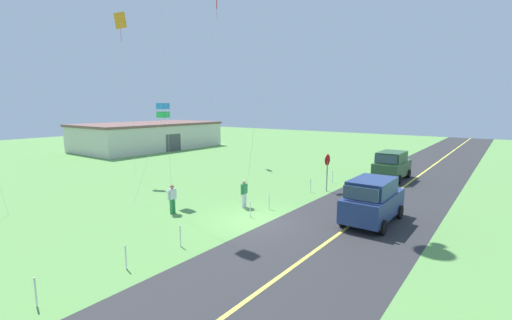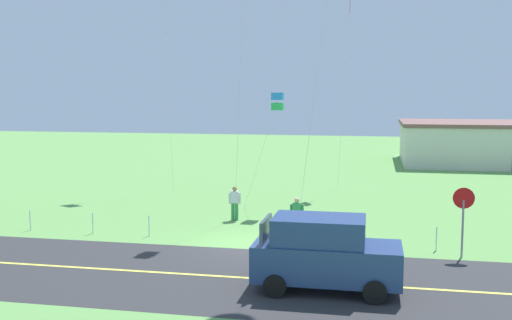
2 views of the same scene
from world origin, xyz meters
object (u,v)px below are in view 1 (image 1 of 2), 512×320
Objects in this scene: car_parked_east_near at (392,165)px; kite_pink_drift at (163,111)px; person_adult_companion at (244,193)px; warehouse_distant at (149,136)px; car_suv_foreground at (373,200)px; kite_green_far at (120,24)px; stop_sign at (327,165)px; person_adult_near at (172,198)px; kite_orange_near at (217,7)px.

kite_pink_drift reaches higher than car_parked_east_near.
warehouse_distant reaches higher than person_adult_companion.
person_adult_companion is 31.47m from warehouse_distant.
warehouse_distant is at bearing 69.96° from car_suv_foreground.
car_parked_east_near is 17.86m from kite_pink_drift.
car_suv_foreground is 0.34× the size of kite_green_far.
car_parked_east_near is 1.72× the size of stop_sign.
stop_sign is 31.21m from warehouse_distant.
warehouse_distant is at bearing 55.31° from kite_pink_drift.
car_suv_foreground is 6.51m from stop_sign.
kite_pink_drift is at bearing -109.74° from kite_green_far.
kite_green_far reaches higher than person_adult_near.
car_parked_east_near is 2.75× the size of person_adult_companion.
kite_pink_drift is 28.37m from warehouse_distant.
person_adult_near is at bearing -112.95° from kite_green_far.
kite_pink_drift is at bearing 138.43° from stop_sign.
kite_pink_drift reaches higher than person_adult_companion.
person_adult_companion is at bearing -96.10° from kite_green_far.
person_adult_near is 0.09× the size of kite_orange_near.
stop_sign is 1.60× the size of person_adult_near.
car_suv_foreground is 10.38m from person_adult_near.
kite_green_far is 22.11m from warehouse_distant.
kite_pink_drift is 0.32× the size of warehouse_distant.
person_adult_near is 0.27× the size of kite_pink_drift.
kite_pink_drift is at bearing -124.69° from warehouse_distant.
warehouse_distant reaches higher than person_adult_near.
person_adult_companion is 0.09× the size of warehouse_distant.
stop_sign reaches higher than person_adult_near.
kite_green_far reaches higher than car_parked_east_near.
person_adult_near is (-16.11, 7.00, -0.29)m from car_parked_east_near.
kite_orange_near reaches higher than person_adult_near.
warehouse_distant is (1.58, 14.32, -14.11)m from kite_orange_near.
kite_green_far is 11.17m from kite_pink_drift.
kite_orange_near is (11.09, 20.40, 14.71)m from car_suv_foreground.
stop_sign is at bearing -105.02° from warehouse_distant.
warehouse_distant is at bearing 87.37° from car_parked_east_near.
person_adult_companion is at bearing -133.18° from kite_orange_near.
stop_sign is at bearing -8.15° from person_adult_near.
kite_orange_near is (6.52, 15.82, 14.06)m from stop_sign.
kite_orange_near is at bearing 90.25° from car_parked_east_near.
stop_sign reaches higher than person_adult_companion.
kite_pink_drift reaches higher than car_suv_foreground.
car_parked_east_near is at bearing -57.45° from kite_green_far.
car_suv_foreground is 27.49m from kite_orange_near.
kite_green_far reaches higher than person_adult_companion.
warehouse_distant reaches higher than car_suv_foreground.
warehouse_distant is at bearing 48.47° from kite_green_far.
kite_pink_drift is (-3.05, -8.49, -6.59)m from kite_green_far.
stop_sign is 22.15m from kite_orange_near.
kite_orange_near is (-0.08, 18.28, 14.71)m from car_parked_east_near.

